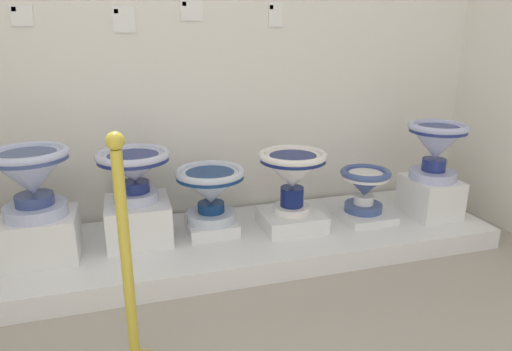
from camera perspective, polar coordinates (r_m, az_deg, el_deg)
The scene contains 18 objects.
display_platform at distance 2.82m, azimuth 0.08°, elevation -8.03°, with size 2.86×0.83×0.12m, color white.
plinth_block_leftmost at distance 2.68m, azimuth -25.29°, elevation -6.95°, with size 0.38×0.31×0.24m, color white.
antique_toilet_leftmost at distance 2.56m, azimuth -26.27°, elevation 0.06°, with size 0.40×0.40×0.36m.
plinth_block_broad_patterned at distance 2.72m, azimuth -14.45°, elevation -5.43°, with size 0.36×0.37×0.24m, color white.
antique_toilet_broad_patterned at distance 2.62m, azimuth -14.97°, elevation 0.94°, with size 0.41×0.41×0.29m.
plinth_block_central_ornate at distance 2.78m, azimuth -5.55°, elevation -6.26°, with size 0.29×0.30×0.07m, color white.
antique_toilet_central_ornate at distance 2.69m, azimuth -5.70°, elevation -1.50°, with size 0.41×0.41×0.32m.
plinth_block_rightmost at distance 2.83m, azimuth 4.43°, elevation -5.47°, with size 0.37×0.34×0.10m, color white.
antique_toilet_rightmost at distance 2.73m, azimuth 4.58°, elevation 0.60°, with size 0.41×0.41×0.38m.
plinth_block_tall_cobalt at distance 3.05m, azimuth 13.15°, elevation -4.68°, with size 0.31×0.37×0.05m, color white.
antique_toilet_tall_cobalt at distance 2.99m, azimuth 13.42°, elevation -1.09°, with size 0.32×0.32×0.28m.
plinth_block_slender_white at distance 3.20m, azimuth 20.87°, elevation -2.46°, with size 0.29×0.35×0.25m, color white.
antique_toilet_slender_white at distance 3.10m, azimuth 21.57°, elevation 3.69°, with size 0.37×0.37×0.36m.
info_placard_first at distance 2.90m, azimuth -27.18°, elevation 17.33°, with size 0.11×0.01×0.11m.
info_placard_second at distance 2.86m, azimuth -16.16°, elevation 18.22°, with size 0.12×0.01×0.14m.
info_placard_third at distance 2.90m, azimuth -8.04°, elevation 19.74°, with size 0.14×0.01×0.12m.
info_placard_fourth at distance 3.03m, azimuth 2.46°, elevation 19.43°, with size 0.09×0.01×0.15m.
stanchion_post_near_left at distance 1.81m, azimuth -15.36°, elevation -15.40°, with size 0.23×0.23×0.96m.
Camera 1 is at (0.96, -0.14, 1.27)m, focal length 32.08 mm.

